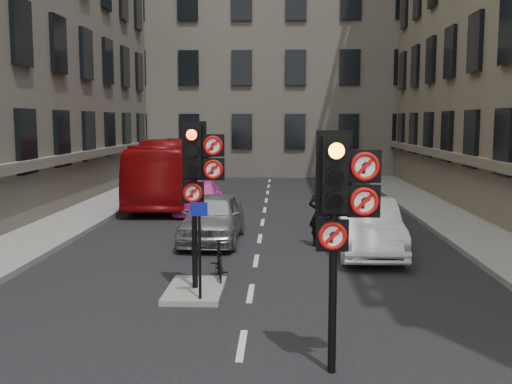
# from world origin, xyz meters

# --- Properties ---
(pavement_left) EXTENTS (3.00, 50.00, 0.16)m
(pavement_left) POSITION_xyz_m (-7.20, 12.00, 0.08)
(pavement_left) COLOR gray
(pavement_left) RESTS_ON ground
(pavement_right) EXTENTS (3.00, 50.00, 0.16)m
(pavement_right) POSITION_xyz_m (7.20, 12.00, 0.08)
(pavement_right) COLOR gray
(pavement_right) RESTS_ON ground
(centre_island) EXTENTS (1.20, 2.00, 0.12)m
(centre_island) POSITION_xyz_m (-1.20, 5.00, 0.06)
(centre_island) COLOR gray
(centre_island) RESTS_ON ground
(building_far) EXTENTS (30.00, 14.00, 20.00)m
(building_far) POSITION_xyz_m (0.00, 38.00, 10.00)
(building_far) COLOR #6B655A
(building_far) RESTS_ON ground
(signal_near) EXTENTS (0.91, 0.40, 3.58)m
(signal_near) POSITION_xyz_m (1.49, 0.99, 2.58)
(signal_near) COLOR black
(signal_near) RESTS_ON ground
(signal_far) EXTENTS (0.91, 0.40, 3.58)m
(signal_far) POSITION_xyz_m (-1.11, 4.99, 2.70)
(signal_far) COLOR black
(signal_far) RESTS_ON centre_island
(car_silver) EXTENTS (1.84, 4.37, 1.48)m
(car_silver) POSITION_xyz_m (-1.44, 10.54, 0.74)
(car_silver) COLOR #93979A
(car_silver) RESTS_ON ground
(car_white) EXTENTS (1.68, 4.66, 1.53)m
(car_white) POSITION_xyz_m (3.05, 9.05, 0.76)
(car_white) COLOR silver
(car_white) RESTS_ON ground
(car_pink) EXTENTS (1.86, 4.34, 1.25)m
(car_pink) POSITION_xyz_m (-2.65, 16.33, 0.62)
(car_pink) COLOR #EE46B5
(car_pink) RESTS_ON ground
(bus_red) EXTENTS (2.54, 10.25, 2.85)m
(bus_red) POSITION_xyz_m (-4.20, 19.24, 1.42)
(bus_red) COLOR maroon
(bus_red) RESTS_ON ground
(motorcycle) EXTENTS (0.64, 1.56, 0.91)m
(motorcycle) POSITION_xyz_m (-0.78, 6.00, 0.45)
(motorcycle) COLOR black
(motorcycle) RESTS_ON ground
(motorcyclist) EXTENTS (0.82, 0.67, 1.92)m
(motorcyclist) POSITION_xyz_m (1.81, 9.89, 0.96)
(motorcyclist) COLOR black
(motorcyclist) RESTS_ON ground
(info_sign) EXTENTS (0.34, 0.13, 1.98)m
(info_sign) POSITION_xyz_m (-0.98, 4.18, 1.40)
(info_sign) COLOR black
(info_sign) RESTS_ON centre_island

